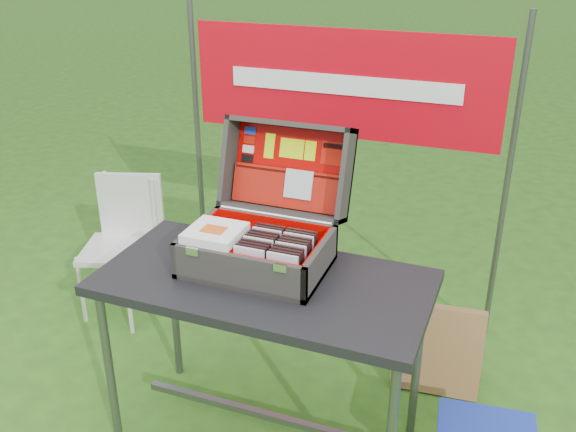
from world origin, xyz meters
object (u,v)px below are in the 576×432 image
at_px(table, 265,362).
at_px(chair, 117,251).
at_px(cardboard_box, 438,350).
at_px(suitcase, 262,205).

bearing_deg(table, chair, 152.27).
height_order(table, chair, table).
bearing_deg(cardboard_box, suitcase, -149.66).
xyz_separation_m(table, chair, (-1.14, 0.62, -0.00)).
bearing_deg(table, suitcase, 114.81).
height_order(table, cardboard_box, table).
xyz_separation_m(table, suitcase, (-0.06, 0.13, 0.64)).
bearing_deg(cardboard_box, chair, 175.01).
bearing_deg(chair, suitcase, -42.18).
relative_size(chair, cardboard_box, 1.85).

